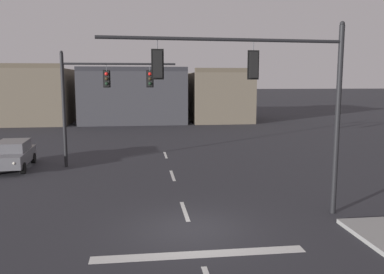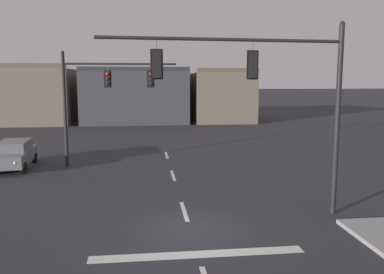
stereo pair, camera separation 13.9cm
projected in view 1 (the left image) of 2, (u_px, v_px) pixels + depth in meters
The scene contains 7 objects.
ground_plane at pixel (191, 230), 13.95m from camera, with size 400.00×400.00×0.00m, color #2B2B30.
stop_bar_paint at pixel (200, 254), 11.99m from camera, with size 6.40×0.50×0.01m, color silver.
lane_centreline at pixel (185, 211), 15.92m from camera, with size 0.16×26.40×0.01m.
signal_mast_near_side at pixel (274, 87), 14.54m from camera, with size 8.88×0.75×7.25m.
signal_mast_far_side at pixel (96, 91), 23.59m from camera, with size 6.62×0.40×6.77m.
car_lot_nearside at pixel (13, 154), 23.37m from camera, with size 2.12×4.54×1.61m.
building_row at pixel (132, 97), 49.06m from camera, with size 30.11×11.53×6.83m.
Camera 1 is at (-1.68, -13.25, 5.15)m, focal length 37.86 mm.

